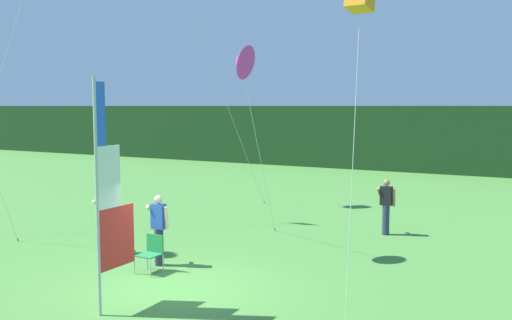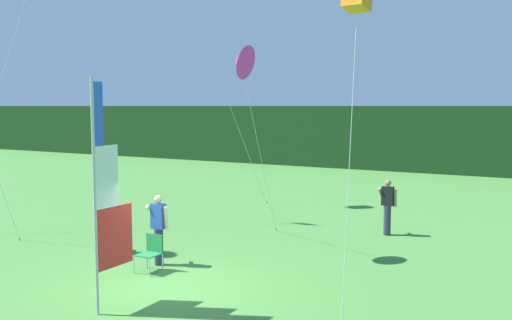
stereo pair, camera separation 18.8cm
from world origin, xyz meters
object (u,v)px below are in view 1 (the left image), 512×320
object	(u,v)px
folding_chair	(151,251)
kite_magenta_delta_1	(241,62)
person_mid_field	(386,205)
person_near_banner	(159,228)
banner_flag	(108,201)
person_far_left	(104,220)

from	to	relation	value
folding_chair	kite_magenta_delta_1	size ratio (longest dim) A/B	0.16
kite_magenta_delta_1	person_mid_field	bearing A→B (deg)	57.32
person_mid_field	person_near_banner	bearing A→B (deg)	-124.27
banner_flag	folding_chair	xyz separation A→B (m)	(-0.93, 2.39, -1.65)
banner_flag	person_far_left	xyz separation A→B (m)	(-3.13, 3.15, -1.25)
folding_chair	person_mid_field	bearing A→B (deg)	59.21
person_mid_field	banner_flag	bearing A→B (deg)	-108.38
person_mid_field	person_far_left	distance (m)	8.40
person_far_left	kite_magenta_delta_1	world-z (taller)	kite_magenta_delta_1
banner_flag	kite_magenta_delta_1	bearing A→B (deg)	87.01
person_far_left	kite_magenta_delta_1	size ratio (longest dim) A/B	0.30
person_near_banner	person_mid_field	bearing A→B (deg)	55.73
person_mid_field	folding_chair	size ratio (longest dim) A/B	1.94
person_mid_field	kite_magenta_delta_1	size ratio (longest dim) A/B	0.31
person_near_banner	person_mid_field	size ratio (longest dim) A/B	1.03
person_far_left	kite_magenta_delta_1	distance (m)	5.60
folding_chair	kite_magenta_delta_1	distance (m)	5.27
person_far_left	person_mid_field	bearing A→B (deg)	43.45
banner_flag	person_far_left	size ratio (longest dim) A/B	2.65
banner_flag	person_mid_field	xyz separation A→B (m)	(2.97, 8.93, -1.24)
kite_magenta_delta_1	banner_flag	bearing A→B (deg)	-92.99
banner_flag	person_near_banner	distance (m)	3.37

